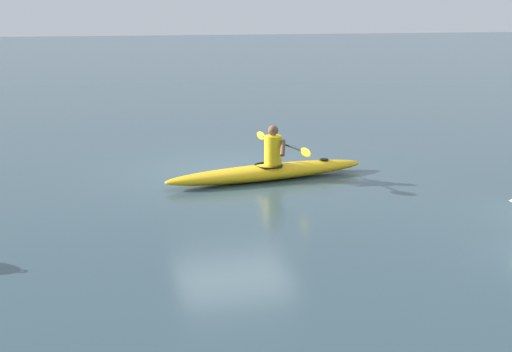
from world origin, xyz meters
TOP-DOWN VIEW (x-y plane):
  - ground_plane at (0.00, 0.00)m, footprint 160.00×160.00m
  - kayak at (-0.49, 0.94)m, footprint 4.39×1.37m
  - kayaker at (-0.62, 0.92)m, footprint 0.59×2.36m

SIDE VIEW (x-z plane):
  - ground_plane at x=0.00m, z-range 0.00..0.00m
  - kayak at x=-0.49m, z-range 0.00..0.31m
  - kayaker at x=-0.62m, z-range 0.26..1.05m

